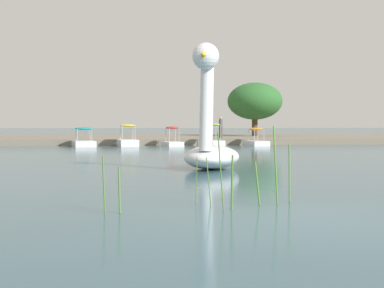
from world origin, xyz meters
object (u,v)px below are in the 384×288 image
Objects in this scene: pedal_boat_red at (172,140)px; pedal_boat_yellow at (128,140)px; pedal_boat_teal at (84,141)px; tree_sapling_by_fence at (255,101)px; pedal_boat_orange at (256,140)px; swan_boat at (211,140)px; pedal_boat_lime at (214,140)px; person_on_path at (221,127)px.

pedal_boat_yellow is at bearing 176.48° from pedal_boat_red.
tree_sapling_by_fence reaches higher than pedal_boat_teal.
pedal_boat_yellow is at bearing 179.80° from pedal_boat_orange.
pedal_boat_teal is 19.53m from tree_sapling_by_fence.
pedal_boat_lime is (3.05, 19.55, -0.56)m from swan_boat.
person_on_path is at bearing 79.94° from swan_boat.
tree_sapling_by_fence reaches higher than swan_boat.
pedal_boat_yellow is (-3.13, 0.19, 0.04)m from pedal_boat_red.
pedal_boat_orange is 12.87m from tree_sapling_by_fence.
pedal_boat_red is at bearing -3.52° from pedal_boat_yellow.
tree_sapling_by_fence is (14.84, 12.25, 3.32)m from pedal_boat_teal.
swan_boat is 2.08× the size of pedal_boat_lime.
swan_boat is at bearing -100.06° from person_on_path.
pedal_boat_lime is at bearing -2.13° from pedal_boat_yellow.
swan_boat is 1.89× the size of pedal_boat_red.
tree_sapling_by_fence is 9.56m from person_on_path.
pedal_boat_lime is 0.81× the size of pedal_boat_teal.
pedal_boat_teal is at bearing -140.46° from tree_sapling_by_fence.
pedal_boat_yellow is 3.02m from pedal_boat_teal.
swan_boat is 20.01m from pedal_boat_yellow.
pedal_boat_yellow reaches higher than pedal_boat_orange.
pedal_boat_teal is at bearing 107.15° from swan_boat.
tree_sapling_by_fence is (2.64, 12.15, 3.32)m from pedal_boat_orange.
swan_boat reaches higher than person_on_path.
tree_sapling_by_fence is (8.78, 31.89, 2.69)m from swan_boat.
pedal_boat_yellow is (-6.09, 0.23, -0.01)m from pedal_boat_lime.
pedal_boat_red is 0.89× the size of pedal_boat_teal.
pedal_boat_yellow is at bearing 98.74° from swan_boat.
person_on_path is at bearing 22.10° from pedal_boat_teal.
pedal_boat_yellow is at bearing 2.55° from pedal_boat_teal.
pedal_boat_red is 6.00m from person_on_path.
swan_boat is 0.71× the size of tree_sapling_by_fence.
pedal_boat_orange is at bearing -0.20° from pedal_boat_yellow.
pedal_boat_yellow is (-9.17, 0.03, 0.06)m from pedal_boat_orange.
pedal_boat_red is at bearing 89.75° from swan_boat.
pedal_boat_lime is 13.99m from tree_sapling_by_fence.
person_on_path is at bearing 29.08° from pedal_boat_yellow.
pedal_boat_orange is at bearing 0.48° from pedal_boat_teal.
person_on_path reaches higher than pedal_boat_orange.
swan_boat reaches higher than pedal_boat_orange.
pedal_boat_teal is at bearing 179.42° from pedal_boat_lime.
tree_sapling_by_fence is at bearing 77.72° from pedal_boat_orange.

